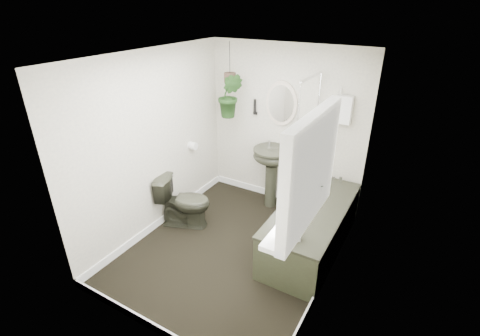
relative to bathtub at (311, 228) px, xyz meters
The scene contains 22 objects.
floor 0.99m from the bathtub, 147.99° to the right, with size 2.30×2.80×0.02m, color black.
ceiling 2.23m from the bathtub, 147.99° to the right, with size 2.30×2.80×0.02m, color white.
wall_back 1.49m from the bathtub, 131.32° to the left, with size 2.30×0.02×2.30m, color beige.
wall_front 2.24m from the bathtub, 112.73° to the right, with size 2.30×0.02×2.30m, color beige.
wall_left 2.20m from the bathtub, 165.69° to the right, with size 0.02×2.80×2.30m, color beige.
wall_right 1.06m from the bathtub, 54.25° to the right, with size 0.02×2.80×2.30m, color beige.
skirting 0.97m from the bathtub, 147.99° to the right, with size 2.30×2.80×0.10m, color white.
bathtub is the anchor object (origin of this frame).
bath_screen 1.15m from the bathtub, 123.96° to the left, with size 0.04×0.72×1.40m, color silver, non-canonical shape.
shower_box 1.51m from the bathtub, 90.00° to the left, with size 0.20×0.10×0.35m, color white.
oval_mirror 1.72m from the bathtub, 134.56° to the left, with size 0.46×0.03×0.62m, color beige.
wall_sconce 1.88m from the bathtub, 145.62° to the left, with size 0.04×0.04×0.22m, color black.
toilet_roll_holder 2.01m from the bathtub, behind, with size 0.11×0.11×0.11m, color white.
window_recess 1.84m from the bathtub, 76.41° to the right, with size 0.08×1.00×0.90m, color white.
window_sill 1.54m from the bathtub, 79.61° to the right, with size 0.18×1.00×0.04m, color white.
window_blinds 1.83m from the bathtub, 78.46° to the right, with size 0.01×0.86×0.76m, color white.
toilet 1.69m from the bathtub, 167.22° to the right, with size 0.40×0.69×0.71m, color #2A2B20.
pedestal_sink 1.09m from the bathtub, 142.91° to the left, with size 0.54×0.46×0.91m, color #2A2B20, non-canonical shape.
sill_plant 1.48m from the bathtub, 76.51° to the right, with size 0.22×0.19×0.24m, color black.
hanging_plant 2.07m from the bathtub, 158.59° to the left, with size 0.34×0.27×0.62m, color black.
soap_bottle 0.77m from the bathtub, 86.34° to the right, with size 0.10×0.10×0.21m, color black.
hanging_pot 2.23m from the bathtub, 158.59° to the left, with size 0.16×0.16×0.12m, color #3F2C22.
Camera 1 is at (1.78, -2.93, 2.79)m, focal length 26.00 mm.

